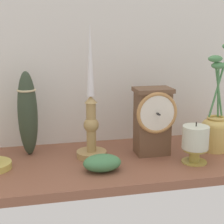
{
  "coord_description": "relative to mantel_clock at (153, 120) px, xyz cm",
  "views": [
    {
      "loc": [
        -17.51,
        -92.7,
        36.93
      ],
      "look_at": [
        3.19,
        0.0,
        14.0
      ],
      "focal_mm": 56.25,
      "sensor_mm": 36.0,
      "label": 1
    }
  ],
  "objects": [
    {
      "name": "candlestick_tall_center",
      "position": [
        -18.14,
        1.32,
        0.62
      ],
      "size": [
        8.77,
        8.77,
        38.66
      ],
      "color": "tan",
      "rests_on": "ground_plane"
    },
    {
      "name": "mantel_clock",
      "position": [
        0.0,
        0.0,
        0.0
      ],
      "size": [
        12.1,
        10.12,
        19.95
      ],
      "color": "brown",
      "rests_on": "ground_plane"
    },
    {
      "name": "back_wall",
      "position": [
        -15.89,
        16.68,
        21.96
      ],
      "size": [
        120.0,
        2.0,
        65.0
      ],
      "primitive_type": "cube",
      "color": "silver",
      "rests_on": "ground_plane"
    },
    {
      "name": "ground_plane",
      "position": [
        -15.89,
        -1.82,
        -11.74
      ],
      "size": [
        100.0,
        36.0,
        2.4
      ],
      "primitive_type": "cube",
      "color": "brown"
    },
    {
      "name": "pillar_candle_front",
      "position": [
        9.36,
        -9.16,
        -4.39
      ],
      "size": [
        7.37,
        7.37,
        11.74
      ],
      "color": "#AE9C45",
      "rests_on": "ground_plane"
    },
    {
      "name": "brass_vase_jar",
      "position": [
        20.0,
        -0.91,
        -3.06
      ],
      "size": [
        9.05,
        8.66,
        32.69
      ],
      "color": "tan",
      "rests_on": "ground_plane"
    },
    {
      "name": "ivy_sprig",
      "position": [
        -17.07,
        -9.45,
        -8.3
      ],
      "size": [
        10.13,
        7.09,
        4.47
      ],
      "color": "#457F4E",
      "rests_on": "ground_plane"
    },
    {
      "name": "tall_ceramic_vase",
      "position": [
        -35.81,
        7.54,
        2.09
      ],
      "size": [
        5.72,
        5.72,
        24.96
      ],
      "color": "#323F2E",
      "rests_on": "ground_plane"
    }
  ]
}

